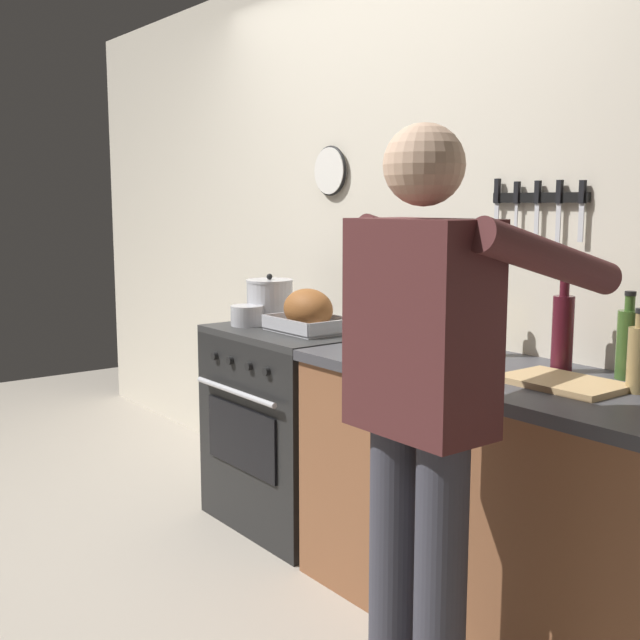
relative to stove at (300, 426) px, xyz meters
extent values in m
plane|color=#A89E8E|center=(0.22, -0.99, -0.45)|extent=(8.00, 8.00, 0.00)
cube|color=beige|center=(0.22, 0.36, 0.85)|extent=(6.00, 0.10, 2.60)
cube|color=black|center=(1.05, 0.30, 1.03)|extent=(0.41, 0.02, 0.04)
cube|color=silver|center=(0.87, 0.29, 0.92)|extent=(0.02, 0.00, 0.18)
cube|color=black|center=(0.87, 0.29, 1.05)|extent=(0.02, 0.02, 0.09)
cube|color=silver|center=(0.96, 0.29, 0.93)|extent=(0.01, 0.00, 0.15)
cube|color=black|center=(0.96, 0.29, 1.05)|extent=(0.02, 0.02, 0.08)
cube|color=silver|center=(1.05, 0.29, 0.94)|extent=(0.02, 0.00, 0.13)
cube|color=black|center=(1.05, 0.29, 1.05)|extent=(0.02, 0.02, 0.08)
cube|color=silver|center=(1.14, 0.29, 0.93)|extent=(0.02, 0.00, 0.16)
cube|color=black|center=(1.14, 0.29, 1.05)|extent=(0.02, 0.02, 0.08)
cube|color=silver|center=(1.23, 0.29, 0.94)|extent=(0.02, 0.00, 0.13)
cube|color=black|center=(1.23, 0.29, 1.05)|extent=(0.02, 0.02, 0.08)
cylinder|color=white|center=(-0.15, 0.29, 1.16)|extent=(0.22, 0.02, 0.22)
torus|color=black|center=(-0.15, 0.29, 1.16)|extent=(0.24, 0.02, 0.24)
cube|color=brown|center=(1.42, 0.00, -0.02)|extent=(2.00, 0.62, 0.86)
cube|color=#3D3D42|center=(1.42, 0.00, 0.43)|extent=(2.03, 0.65, 0.04)
cube|color=black|center=(0.00, 0.00, -0.02)|extent=(0.76, 0.62, 0.87)
cube|color=black|center=(0.00, -0.31, 0.00)|extent=(0.53, 0.01, 0.28)
cube|color=#2D2D2D|center=(0.00, 0.00, 0.43)|extent=(0.76, 0.62, 0.03)
cylinder|color=black|center=(-0.21, -0.32, 0.33)|extent=(0.04, 0.02, 0.04)
cylinder|color=black|center=(-0.08, -0.32, 0.33)|extent=(0.04, 0.02, 0.04)
cylinder|color=black|center=(0.08, -0.32, 0.33)|extent=(0.04, 0.02, 0.04)
cylinder|color=black|center=(0.21, -0.32, 0.33)|extent=(0.04, 0.02, 0.04)
cylinder|color=silver|center=(0.00, -0.34, 0.21)|extent=(0.61, 0.02, 0.02)
cylinder|color=#383842|center=(1.30, -0.62, -0.02)|extent=(0.14, 0.14, 0.86)
cylinder|color=#383842|center=(1.48, -0.62, -0.02)|extent=(0.14, 0.14, 0.86)
cube|color=#4C2323|center=(1.39, -0.62, 0.69)|extent=(0.38, 0.22, 0.56)
sphere|color=tan|center=(1.39, -0.62, 1.10)|extent=(0.21, 0.21, 0.21)
cylinder|color=#4C2323|center=(1.18, -0.37, 0.87)|extent=(0.09, 0.55, 0.22)
cylinder|color=#4C2323|center=(1.60, -0.37, 0.87)|extent=(0.09, 0.55, 0.22)
cube|color=#B7B7BC|center=(0.09, -0.02, 0.46)|extent=(0.34, 0.25, 0.01)
cube|color=#B7B7BC|center=(0.09, -0.14, 0.49)|extent=(0.34, 0.01, 0.05)
cube|color=#B7B7BC|center=(0.09, 0.11, 0.49)|extent=(0.34, 0.01, 0.05)
cube|color=#B7B7BC|center=(-0.08, -0.02, 0.49)|extent=(0.01, 0.25, 0.05)
cube|color=#B7B7BC|center=(0.26, -0.02, 0.49)|extent=(0.01, 0.25, 0.05)
ellipsoid|color=brown|center=(0.09, -0.02, 0.55)|extent=(0.26, 0.19, 0.18)
cylinder|color=#B7B7BC|center=(-0.26, 0.02, 0.54)|extent=(0.22, 0.22, 0.19)
cylinder|color=#B2B2B7|center=(-0.26, 0.02, 0.64)|extent=(0.22, 0.22, 0.01)
sphere|color=black|center=(-0.26, 0.02, 0.66)|extent=(0.03, 0.03, 0.03)
cylinder|color=#B7B7BC|center=(-0.22, -0.14, 0.50)|extent=(0.15, 0.15, 0.09)
cube|color=tan|center=(1.41, -0.01, 0.46)|extent=(0.36, 0.24, 0.02)
cylinder|color=#997F4C|center=(1.59, 0.09, 0.55)|extent=(0.06, 0.06, 0.20)
cylinder|color=#47141E|center=(1.27, 0.16, 0.58)|extent=(0.07, 0.07, 0.25)
cylinder|color=#47141E|center=(1.27, 0.16, 0.73)|extent=(0.03, 0.03, 0.06)
cylinder|color=maroon|center=(1.27, 0.16, 0.77)|extent=(0.04, 0.04, 0.01)
cylinder|color=gold|center=(0.94, 0.18, 0.54)|extent=(0.06, 0.06, 0.19)
cylinder|color=gold|center=(0.94, 0.18, 0.66)|extent=(0.03, 0.03, 0.04)
cylinder|color=black|center=(0.94, 0.18, 0.68)|extent=(0.03, 0.03, 0.01)
cylinder|color=#338CCC|center=(0.70, 0.21, 0.54)|extent=(0.07, 0.07, 0.17)
cylinder|color=#338CCC|center=(0.70, 0.21, 0.64)|extent=(0.03, 0.03, 0.04)
cylinder|color=white|center=(0.70, 0.21, 0.67)|extent=(0.03, 0.03, 0.01)
cylinder|color=#385623|center=(1.47, 0.23, 0.56)|extent=(0.07, 0.07, 0.22)
cylinder|color=#385623|center=(1.47, 0.23, 0.69)|extent=(0.03, 0.03, 0.05)
cylinder|color=black|center=(1.47, 0.23, 0.73)|extent=(0.04, 0.04, 0.01)
camera|label=1|loc=(2.85, -2.06, 1.01)|focal=44.58mm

